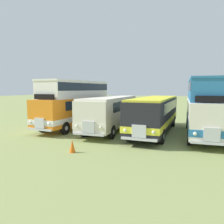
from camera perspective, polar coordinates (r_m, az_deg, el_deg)
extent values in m
cube|color=orange|center=(21.52, -9.55, 0.62)|extent=(2.85, 10.01, 2.30)
cube|color=white|center=(21.58, -9.52, -0.96)|extent=(2.89, 10.05, 0.44)
cube|color=#19232D|center=(21.80, -9.00, 2.28)|extent=(2.80, 7.61, 0.76)
cube|color=#19232D|center=(17.57, -18.32, 1.32)|extent=(2.20, 0.18, 0.90)
cube|color=silver|center=(17.63, -18.42, -2.76)|extent=(0.90, 0.15, 0.80)
cube|color=silver|center=(17.69, -18.44, -4.37)|extent=(2.30, 0.22, 0.16)
sphere|color=#EAEACC|center=(17.04, -16.19, -2.98)|extent=(0.22, 0.22, 0.22)
sphere|color=#EAEACC|center=(18.23, -20.56, -2.55)|extent=(0.22, 0.22, 0.22)
cube|color=white|center=(21.63, -9.27, 5.70)|extent=(2.72, 9.11, 1.50)
cube|color=white|center=(21.64, -9.31, 7.87)|extent=(2.78, 9.21, 0.14)
cube|color=#19232D|center=(21.63, -9.29, 6.49)|extent=(2.76, 9.01, 0.68)
cube|color=black|center=(17.90, -17.36, 3.84)|extent=(1.90, 0.19, 0.40)
cylinder|color=black|center=(18.28, -12.20, -4.12)|extent=(0.32, 1.05, 1.04)
cylinder|color=silver|center=(18.19, -11.82, -4.16)|extent=(0.03, 0.36, 0.36)
cylinder|color=black|center=(19.69, -17.66, -3.54)|extent=(0.32, 1.05, 1.04)
cylinder|color=silver|center=(19.79, -17.99, -3.51)|extent=(0.03, 0.36, 0.36)
cylinder|color=black|center=(23.82, -3.02, -1.64)|extent=(0.32, 1.05, 1.04)
cylinder|color=silver|center=(23.75, -2.69, -1.66)|extent=(0.03, 0.36, 0.36)
cylinder|color=black|center=(24.92, -7.76, -1.35)|extent=(0.32, 1.05, 1.04)
cylinder|color=silver|center=(25.00, -8.05, -1.33)|extent=(0.03, 0.36, 0.36)
cube|color=silver|center=(19.49, -0.27, 0.15)|extent=(3.02, 9.75, 2.30)
cube|color=silver|center=(19.56, -0.27, -1.60)|extent=(3.06, 9.79, 0.44)
cube|color=#19232D|center=(19.81, 0.10, 1.99)|extent=(2.92, 7.36, 0.76)
cube|color=#19232D|center=(15.02, -6.06, 0.84)|extent=(2.20, 0.22, 0.90)
cube|color=silver|center=(15.08, -6.18, -3.93)|extent=(0.91, 0.17, 0.80)
cube|color=silver|center=(15.15, -6.21, -5.81)|extent=(2.30, 0.27, 0.16)
sphere|color=#EAEACC|center=(14.73, -3.00, -4.14)|extent=(0.22, 0.22, 0.22)
sphere|color=#EAEACC|center=(15.46, -9.24, -3.72)|extent=(0.22, 0.22, 0.22)
cube|color=silver|center=(19.40, -0.27, 3.73)|extent=(2.96, 9.35, 0.14)
cylinder|color=black|center=(16.29, -0.04, -5.23)|extent=(0.34, 1.05, 1.04)
cylinder|color=silver|center=(16.24, 0.47, -5.26)|extent=(0.04, 0.36, 0.36)
cylinder|color=black|center=(17.14, -7.38, -4.71)|extent=(0.34, 1.05, 1.04)
cylinder|color=silver|center=(17.20, -7.83, -4.68)|extent=(0.04, 0.36, 0.36)
cylinder|color=black|center=(22.20, 5.03, -2.22)|extent=(0.34, 1.05, 1.04)
cylinder|color=silver|center=(22.17, 5.41, -2.23)|extent=(0.04, 0.36, 0.36)
cylinder|color=black|center=(22.83, -0.60, -1.97)|extent=(0.34, 1.05, 1.04)
cylinder|color=silver|center=(22.88, -0.95, -1.95)|extent=(0.04, 0.36, 0.36)
cube|color=black|center=(18.84, 11.23, -0.17)|extent=(2.51, 10.87, 2.30)
cube|color=yellow|center=(18.92, 11.19, -1.98)|extent=(2.55, 10.91, 0.44)
cube|color=#19232D|center=(19.18, 11.48, 1.73)|extent=(2.54, 8.47, 0.76)
cube|color=#19232D|center=(13.55, 7.26, 0.26)|extent=(2.20, 0.10, 0.90)
cube|color=silver|center=(13.62, 7.07, -5.02)|extent=(0.90, 0.12, 0.80)
cube|color=silver|center=(13.70, 7.02, -7.09)|extent=(2.30, 0.14, 0.16)
sphere|color=#EAEACC|center=(13.43, 10.80, -5.24)|extent=(0.22, 0.22, 0.22)
sphere|color=#EAEACC|center=(13.86, 3.44, -4.79)|extent=(0.22, 0.22, 0.22)
cube|color=yellow|center=(18.75, 11.31, 3.54)|extent=(2.47, 10.47, 0.14)
cylinder|color=black|center=(15.11, 12.86, -6.27)|extent=(0.28, 1.04, 1.04)
cylinder|color=silver|center=(15.09, 13.43, -6.30)|extent=(0.02, 0.36, 0.36)
cylinder|color=black|center=(15.60, 4.44, -5.75)|extent=(0.28, 1.04, 1.04)
cylinder|color=silver|center=(15.64, 3.91, -5.71)|extent=(0.02, 0.36, 0.36)
cylinder|color=black|center=(22.41, 15.72, -2.35)|extent=(0.28, 1.04, 1.04)
cylinder|color=silver|center=(22.40, 16.10, -2.36)|extent=(0.02, 0.36, 0.36)
cylinder|color=black|center=(22.74, 9.94, -2.09)|extent=(0.28, 1.04, 1.04)
cylinder|color=silver|center=(22.77, 9.57, -2.07)|extent=(0.02, 0.36, 0.36)
cube|color=silver|center=(18.46, 23.08, -0.67)|extent=(3.03, 9.76, 2.30)
cube|color=teal|center=(18.54, 23.00, -2.51)|extent=(3.07, 9.80, 0.44)
cube|color=#19232D|center=(18.81, 23.06, 1.28)|extent=(2.93, 7.36, 0.76)
cube|color=#19232D|center=(13.69, 24.82, -0.19)|extent=(2.20, 0.22, 0.90)
cube|color=silver|center=(13.76, 24.64, -5.42)|extent=(0.91, 0.17, 0.80)
cube|color=silver|center=(13.84, 24.56, -7.47)|extent=(2.30, 0.27, 0.16)
sphere|color=#EAEACC|center=(13.68, 20.88, -5.33)|extent=(0.22, 0.22, 0.22)
cube|color=teal|center=(18.60, 23.26, 5.24)|extent=(2.88, 8.85, 1.50)
cube|color=teal|center=(18.62, 23.37, 7.76)|extent=(2.94, 8.95, 0.14)
cube|color=#19232D|center=(18.61, 23.30, 6.16)|extent=(2.91, 8.75, 0.68)
cube|color=black|center=(14.12, 24.73, 3.04)|extent=(1.90, 0.22, 0.40)
cylinder|color=black|center=(15.41, 19.60, -6.23)|extent=(0.34, 1.05, 1.04)
cylinder|color=silver|center=(15.41, 19.04, -6.21)|extent=(0.04, 0.36, 0.36)
cylinder|color=black|center=(21.71, 25.33, -2.97)|extent=(0.34, 1.05, 1.04)
cylinder|color=silver|center=(21.73, 25.72, -2.98)|extent=(0.04, 0.36, 0.36)
cylinder|color=black|center=(21.54, 19.24, -2.79)|extent=(0.34, 1.05, 1.04)
cylinder|color=silver|center=(21.54, 18.84, -2.78)|extent=(0.04, 0.36, 0.36)
cone|color=orange|center=(13.11, -10.34, -8.80)|extent=(0.36, 0.36, 0.73)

